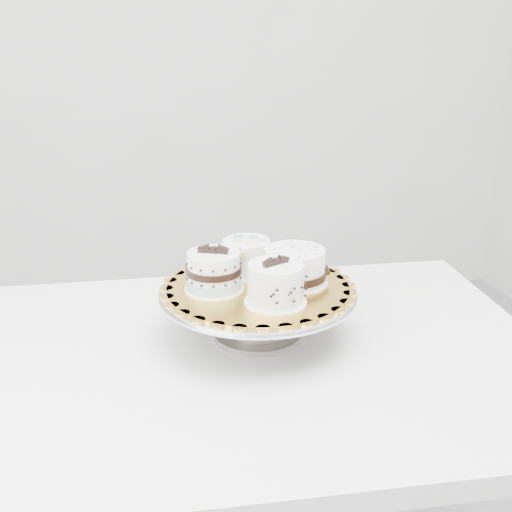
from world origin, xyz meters
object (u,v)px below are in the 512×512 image
object	(u,v)px
cake_stand	(258,304)
table	(235,395)
cake_swirl	(276,285)
cake_board	(258,287)
cake_dots	(246,256)
cake_banded	(214,272)
cake_ribbon	(295,267)

from	to	relation	value
cake_stand	table	bearing A→B (deg)	-138.61
table	cake_swirl	world-z (taller)	cake_swirl
cake_board	cake_swirl	world-z (taller)	cake_swirl
table	cake_dots	size ratio (longest dim) A/B	10.38
cake_stand	cake_dots	xyz separation A→B (m)	(-0.00, 0.07, 0.07)
cake_board	cake_dots	xyz separation A→B (m)	(-0.00, 0.07, 0.04)
cake_stand	cake_banded	size ratio (longest dim) A/B	2.87
cake_board	cake_banded	world-z (taller)	cake_banded
cake_swirl	cake_banded	distance (m)	0.12
cake_banded	cake_ribbon	xyz separation A→B (m)	(0.15, -0.01, -0.00)
cake_banded	cake_ribbon	bearing A→B (deg)	22.55
table	cake_swirl	distance (m)	0.23
table	cake_swirl	xyz separation A→B (m)	(0.07, -0.03, 0.22)
cake_dots	cake_ribbon	xyz separation A→B (m)	(0.08, -0.07, -0.00)
cake_stand	cake_dots	world-z (taller)	cake_dots
cake_dots	cake_ribbon	distance (m)	0.10
cake_swirl	cake_banded	size ratio (longest dim) A/B	0.98
cake_stand	cake_dots	bearing A→B (deg)	93.73
cake_dots	cake_swirl	bearing A→B (deg)	-63.13
cake_stand	cake_swirl	bearing A→B (deg)	-82.70
cake_board	cake_ribbon	size ratio (longest dim) A/B	2.58
table	cake_stand	size ratio (longest dim) A/B	3.34
table	cake_ribbon	xyz separation A→B (m)	(0.13, 0.05, 0.22)
cake_stand	cake_swirl	world-z (taller)	cake_swirl
table	cake_stand	bearing A→B (deg)	47.63
table	cake_ribbon	bearing A→B (deg)	28.03
cake_stand	cake_board	world-z (taller)	cake_board
cake_stand	cake_board	xyz separation A→B (m)	(-0.00, 0.00, 0.03)
cake_banded	cake_swirl	bearing A→B (deg)	-18.11
cake_swirl	cake_board	bearing A→B (deg)	76.28
cake_stand	cake_ribbon	xyz separation A→B (m)	(0.07, 0.00, 0.07)
cake_swirl	cake_dots	distance (m)	0.14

